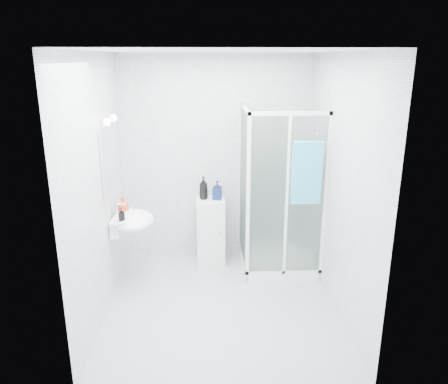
{
  "coord_description": "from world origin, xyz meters",
  "views": [
    {
      "loc": [
        -0.16,
        -4.15,
        2.54
      ],
      "look_at": [
        0.05,
        0.35,
        1.15
      ],
      "focal_mm": 35.0,
      "sensor_mm": 36.0,
      "label": 1
    }
  ],
  "objects_px": {
    "shampoo_bottle_b": "(217,190)",
    "soap_dispenser_black": "(121,214)",
    "hand_towel": "(307,171)",
    "soap_dispenser_orange": "(123,205)",
    "shampoo_bottle_a": "(203,188)",
    "wall_basin": "(131,221)",
    "shower_enclosure": "(273,236)",
    "storage_cabinet": "(211,231)"
  },
  "relations": [
    {
      "from": "storage_cabinet",
      "to": "soap_dispenser_orange",
      "type": "height_order",
      "value": "soap_dispenser_orange"
    },
    {
      "from": "hand_towel",
      "to": "shampoo_bottle_b",
      "type": "distance_m",
      "value": 1.22
    },
    {
      "from": "soap_dispenser_black",
      "to": "shampoo_bottle_a",
      "type": "bearing_deg",
      "value": 40.47
    },
    {
      "from": "shower_enclosure",
      "to": "wall_basin",
      "type": "bearing_deg",
      "value": -169.19
    },
    {
      "from": "soap_dispenser_black",
      "to": "storage_cabinet",
      "type": "bearing_deg",
      "value": 37.42
    },
    {
      "from": "wall_basin",
      "to": "shampoo_bottle_a",
      "type": "relative_size",
      "value": 1.94
    },
    {
      "from": "wall_basin",
      "to": "hand_towel",
      "type": "height_order",
      "value": "hand_towel"
    },
    {
      "from": "shower_enclosure",
      "to": "shampoo_bottle_a",
      "type": "relative_size",
      "value": 6.93
    },
    {
      "from": "storage_cabinet",
      "to": "shampoo_bottle_a",
      "type": "height_order",
      "value": "shampoo_bottle_a"
    },
    {
      "from": "soap_dispenser_orange",
      "to": "hand_towel",
      "type": "bearing_deg",
      "value": -5.55
    },
    {
      "from": "shampoo_bottle_b",
      "to": "shampoo_bottle_a",
      "type": "bearing_deg",
      "value": 174.37
    },
    {
      "from": "shower_enclosure",
      "to": "storage_cabinet",
      "type": "distance_m",
      "value": 0.8
    },
    {
      "from": "wall_basin",
      "to": "soap_dispenser_orange",
      "type": "distance_m",
      "value": 0.21
    },
    {
      "from": "hand_towel",
      "to": "soap_dispenser_black",
      "type": "distance_m",
      "value": 2.05
    },
    {
      "from": "hand_towel",
      "to": "soap_dispenser_black",
      "type": "xyz_separation_m",
      "value": [
        -2.0,
        -0.07,
        -0.43
      ]
    },
    {
      "from": "soap_dispenser_orange",
      "to": "soap_dispenser_black",
      "type": "xyz_separation_m",
      "value": [
        0.03,
        -0.27,
        -0.02
      ]
    },
    {
      "from": "shampoo_bottle_a",
      "to": "storage_cabinet",
      "type": "bearing_deg",
      "value": -8.35
    },
    {
      "from": "shower_enclosure",
      "to": "soap_dispenser_orange",
      "type": "height_order",
      "value": "shower_enclosure"
    },
    {
      "from": "storage_cabinet",
      "to": "soap_dispenser_black",
      "type": "xyz_separation_m",
      "value": [
        -0.97,
        -0.74,
        0.51
      ]
    },
    {
      "from": "shampoo_bottle_a",
      "to": "soap_dispenser_orange",
      "type": "xyz_separation_m",
      "value": [
        -0.91,
        -0.48,
        -0.04
      ]
    },
    {
      "from": "shower_enclosure",
      "to": "shampoo_bottle_a",
      "type": "distance_m",
      "value": 1.04
    },
    {
      "from": "storage_cabinet",
      "to": "soap_dispenser_black",
      "type": "bearing_deg",
      "value": -143.56
    },
    {
      "from": "storage_cabinet",
      "to": "hand_towel",
      "type": "relative_size",
      "value": 1.21
    },
    {
      "from": "wall_basin",
      "to": "shampoo_bottle_b",
      "type": "height_order",
      "value": "shampoo_bottle_b"
    },
    {
      "from": "wall_basin",
      "to": "hand_towel",
      "type": "bearing_deg",
      "value": -2.52
    },
    {
      "from": "storage_cabinet",
      "to": "soap_dispenser_black",
      "type": "relative_size",
      "value": 6.09
    },
    {
      "from": "hand_towel",
      "to": "storage_cabinet",
      "type": "bearing_deg",
      "value": 147.21
    },
    {
      "from": "shampoo_bottle_a",
      "to": "shampoo_bottle_b",
      "type": "distance_m",
      "value": 0.17
    },
    {
      "from": "soap_dispenser_black",
      "to": "hand_towel",
      "type": "bearing_deg",
      "value": 2.14
    },
    {
      "from": "shampoo_bottle_b",
      "to": "wall_basin",
      "type": "bearing_deg",
      "value": -149.67
    },
    {
      "from": "shower_enclosure",
      "to": "shampoo_bottle_b",
      "type": "height_order",
      "value": "shower_enclosure"
    },
    {
      "from": "storage_cabinet",
      "to": "hand_towel",
      "type": "xyz_separation_m",
      "value": [
        1.03,
        -0.66,
        0.94
      ]
    },
    {
      "from": "soap_dispenser_black",
      "to": "wall_basin",
      "type": "bearing_deg",
      "value": 66.96
    },
    {
      "from": "storage_cabinet",
      "to": "shampoo_bottle_b",
      "type": "distance_m",
      "value": 0.55
    },
    {
      "from": "shampoo_bottle_b",
      "to": "soap_dispenser_black",
      "type": "bearing_deg",
      "value": -145.04
    },
    {
      "from": "shower_enclosure",
      "to": "wall_basin",
      "type": "height_order",
      "value": "shower_enclosure"
    },
    {
      "from": "hand_towel",
      "to": "shampoo_bottle_a",
      "type": "height_order",
      "value": "hand_towel"
    },
    {
      "from": "wall_basin",
      "to": "storage_cabinet",
      "type": "height_order",
      "value": "wall_basin"
    },
    {
      "from": "storage_cabinet",
      "to": "hand_towel",
      "type": "bearing_deg",
      "value": -33.77
    },
    {
      "from": "hand_towel",
      "to": "soap_dispenser_orange",
      "type": "height_order",
      "value": "hand_towel"
    },
    {
      "from": "hand_towel",
      "to": "shampoo_bottle_a",
      "type": "bearing_deg",
      "value": 148.77
    },
    {
      "from": "hand_towel",
      "to": "shampoo_bottle_a",
      "type": "xyz_separation_m",
      "value": [
        -1.12,
        0.68,
        -0.37
      ]
    }
  ]
}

